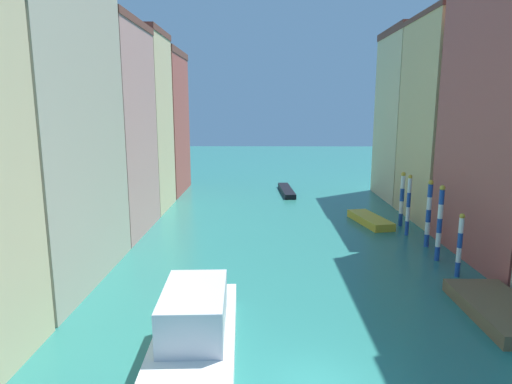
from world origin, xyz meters
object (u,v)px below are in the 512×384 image
(mooring_pole_4, at_px, (402,198))
(motorboat_0, at_px, (370,220))
(waterfront_dock, at_px, (500,310))
(vaporetto_white, at_px, (195,330))
(gondola_black, at_px, (286,191))
(mooring_pole_2, at_px, (429,213))
(mooring_pole_0, at_px, (460,245))
(mooring_pole_3, at_px, (408,205))
(mooring_pole_1, at_px, (440,222))

(mooring_pole_4, xyz_separation_m, motorboat_0, (-2.42, 0.70, -2.05))
(waterfront_dock, height_order, vaporetto_white, vaporetto_white)
(mooring_pole_4, distance_m, gondola_black, 17.29)
(mooring_pole_2, distance_m, gondola_black, 22.38)
(mooring_pole_0, bearing_deg, gondola_black, 108.49)
(mooring_pole_2, bearing_deg, vaporetto_white, -135.56)
(mooring_pole_0, distance_m, mooring_pole_3, 8.71)
(gondola_black, bearing_deg, vaporetto_white, -99.15)
(motorboat_0, bearing_deg, mooring_pole_4, -16.26)
(mooring_pole_4, bearing_deg, gondola_black, 121.26)
(mooring_pole_4, bearing_deg, motorboat_0, 163.74)
(waterfront_dock, distance_m, mooring_pole_2, 11.12)
(mooring_pole_2, relative_size, mooring_pole_4, 1.06)
(mooring_pole_1, bearing_deg, vaporetto_white, -141.33)
(vaporetto_white, bearing_deg, motorboat_0, 59.77)
(mooring_pole_0, xyz_separation_m, gondola_black, (-8.74, 26.13, -1.70))
(mooring_pole_2, xyz_separation_m, mooring_pole_3, (-0.49, 2.92, -0.04))
(mooring_pole_2, relative_size, vaporetto_white, 0.51)
(mooring_pole_2, distance_m, mooring_pole_3, 2.96)
(mooring_pole_2, bearing_deg, mooring_pole_4, 91.24)
(gondola_black, bearing_deg, mooring_pole_4, -58.74)
(waterfront_dock, relative_size, motorboat_0, 1.06)
(mooring_pole_2, distance_m, mooring_pole_4, 5.69)
(motorboat_0, bearing_deg, mooring_pole_2, -68.33)
(mooring_pole_2, xyz_separation_m, mooring_pole_4, (-0.12, 5.69, -0.13))
(gondola_black, bearing_deg, waterfront_dock, -74.66)
(mooring_pole_4, relative_size, motorboat_0, 0.78)
(mooring_pole_1, height_order, mooring_pole_2, mooring_pole_1)
(mooring_pole_4, xyz_separation_m, vaporetto_white, (-14.49, -20.02, -1.34))
(waterfront_dock, xyz_separation_m, mooring_pole_0, (0.17, 5.12, 1.65))
(mooring_pole_4, height_order, vaporetto_white, mooring_pole_4)
(mooring_pole_2, xyz_separation_m, vaporetto_white, (-14.62, -14.33, -1.47))
(waterfront_dock, distance_m, mooring_pole_0, 5.38)
(mooring_pole_1, xyz_separation_m, motorboat_0, (-2.16, 9.34, -2.25))
(mooring_pole_0, relative_size, motorboat_0, 0.65)
(mooring_pole_0, xyz_separation_m, vaporetto_white, (-14.33, -8.56, -0.94))
(waterfront_dock, distance_m, motorboat_0, 17.41)
(mooring_pole_3, distance_m, motorboat_0, 4.57)
(mooring_pole_3, distance_m, vaporetto_white, 22.35)
(gondola_black, bearing_deg, motorboat_0, -65.08)
(waterfront_dock, xyz_separation_m, mooring_pole_1, (0.07, 7.95, 2.24))
(mooring_pole_1, xyz_separation_m, mooring_pole_4, (0.26, 8.63, -0.19))
(mooring_pole_3, height_order, mooring_pole_4, mooring_pole_3)
(waterfront_dock, height_order, mooring_pole_1, mooring_pole_1)
(mooring_pole_0, xyz_separation_m, motorboat_0, (-2.25, 12.17, -1.66))
(mooring_pole_2, bearing_deg, motorboat_0, 111.67)
(waterfront_dock, bearing_deg, motorboat_0, 96.88)
(mooring_pole_0, bearing_deg, mooring_pole_1, 91.91)
(mooring_pole_4, relative_size, gondola_black, 0.57)
(mooring_pole_0, xyz_separation_m, mooring_pole_1, (-0.09, 2.83, 0.59))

